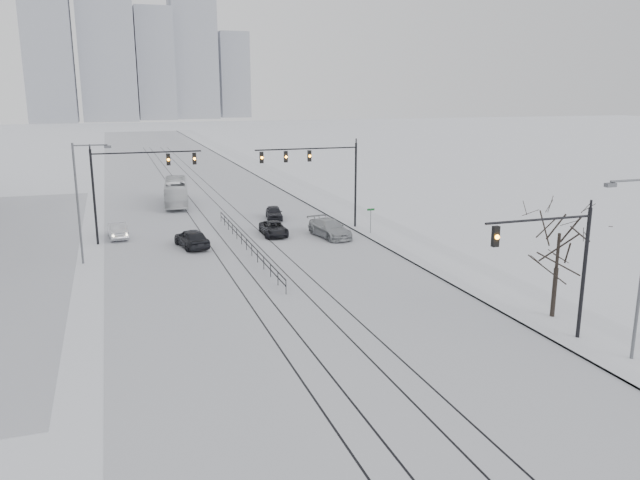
{
  "coord_description": "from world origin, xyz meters",
  "views": [
    {
      "loc": [
        -10.0,
        -18.5,
        12.65
      ],
      "look_at": [
        2.56,
        18.82,
        3.2
      ],
      "focal_mm": 35.0,
      "sensor_mm": 36.0,
      "label": 1
    }
  ],
  "objects_px": {
    "bare_tree": "(559,242)",
    "sedan_sb_outer": "(117,230)",
    "box_truck": "(176,192)",
    "traffic_mast_near": "(559,258)",
    "sedan_nb_front": "(274,229)",
    "sedan_nb_right": "(330,229)",
    "sedan_nb_far": "(274,213)",
    "sedan_sb_inner": "(192,238)"
  },
  "relations": [
    {
      "from": "bare_tree",
      "to": "sedan_sb_outer",
      "type": "xyz_separation_m",
      "value": [
        -23.05,
        28.79,
        -3.79
      ]
    },
    {
      "from": "box_truck",
      "to": "sedan_sb_outer",
      "type": "bearing_deg",
      "value": 72.1
    },
    {
      "from": "traffic_mast_near",
      "to": "sedan_nb_front",
      "type": "distance_m",
      "value": 29.66
    },
    {
      "from": "sedan_nb_right",
      "to": "box_truck",
      "type": "bearing_deg",
      "value": 109.19
    },
    {
      "from": "traffic_mast_near",
      "to": "sedan_nb_far",
      "type": "xyz_separation_m",
      "value": [
        -5.49,
        35.52,
        -3.9
      ]
    },
    {
      "from": "traffic_mast_near",
      "to": "sedan_sb_outer",
      "type": "distance_m",
      "value": 38.1
    },
    {
      "from": "traffic_mast_near",
      "to": "bare_tree",
      "type": "bearing_deg",
      "value": 51.24
    },
    {
      "from": "sedan_sb_inner",
      "to": "sedan_nb_front",
      "type": "relative_size",
      "value": 1.04
    },
    {
      "from": "bare_tree",
      "to": "sedan_nb_front",
      "type": "distance_m",
      "value": 27.54
    },
    {
      "from": "bare_tree",
      "to": "sedan_sb_inner",
      "type": "height_order",
      "value": "bare_tree"
    },
    {
      "from": "bare_tree",
      "to": "traffic_mast_near",
      "type": "bearing_deg",
      "value": -128.76
    },
    {
      "from": "traffic_mast_near",
      "to": "box_truck",
      "type": "bearing_deg",
      "value": 106.62
    },
    {
      "from": "sedan_sb_outer",
      "to": "traffic_mast_near",
      "type": "bearing_deg",
      "value": 118.29
    },
    {
      "from": "traffic_mast_near",
      "to": "sedan_nb_front",
      "type": "bearing_deg",
      "value": 104.46
    },
    {
      "from": "traffic_mast_near",
      "to": "sedan_nb_right",
      "type": "bearing_deg",
      "value": 96.14
    },
    {
      "from": "box_truck",
      "to": "sedan_nb_right",
      "type": "bearing_deg",
      "value": 124.41
    },
    {
      "from": "sedan_nb_front",
      "to": "sedan_nb_right",
      "type": "distance_m",
      "value": 5.05
    },
    {
      "from": "bare_tree",
      "to": "sedan_nb_far",
      "type": "height_order",
      "value": "bare_tree"
    },
    {
      "from": "sedan_sb_inner",
      "to": "sedan_nb_right",
      "type": "height_order",
      "value": "sedan_sb_inner"
    },
    {
      "from": "sedan_sb_outer",
      "to": "sedan_nb_front",
      "type": "relative_size",
      "value": 0.96
    },
    {
      "from": "sedan_nb_far",
      "to": "box_truck",
      "type": "xyz_separation_m",
      "value": [
        -8.49,
        11.31,
        0.79
      ]
    },
    {
      "from": "sedan_sb_outer",
      "to": "sedan_nb_front",
      "type": "height_order",
      "value": "sedan_sb_outer"
    },
    {
      "from": "sedan_nb_front",
      "to": "traffic_mast_near",
      "type": "bearing_deg",
      "value": -72.92
    },
    {
      "from": "sedan_nb_front",
      "to": "sedan_nb_far",
      "type": "relative_size",
      "value": 1.15
    },
    {
      "from": "sedan_sb_inner",
      "to": "sedan_sb_outer",
      "type": "height_order",
      "value": "sedan_sb_inner"
    },
    {
      "from": "sedan_sb_outer",
      "to": "sedan_sb_inner",
      "type": "bearing_deg",
      "value": 131.43
    },
    {
      "from": "bare_tree",
      "to": "sedan_nb_far",
      "type": "relative_size",
      "value": 1.57
    },
    {
      "from": "bare_tree",
      "to": "sedan_nb_right",
      "type": "bearing_deg",
      "value": 102.7
    },
    {
      "from": "traffic_mast_near",
      "to": "sedan_nb_front",
      "type": "height_order",
      "value": "traffic_mast_near"
    },
    {
      "from": "box_truck",
      "to": "sedan_nb_front",
      "type": "bearing_deg",
      "value": 115.84
    },
    {
      "from": "traffic_mast_near",
      "to": "sedan_sb_outer",
      "type": "bearing_deg",
      "value": 122.99
    },
    {
      "from": "sedan_sb_outer",
      "to": "sedan_nb_right",
      "type": "xyz_separation_m",
      "value": [
        17.82,
        -5.57,
        0.08
      ]
    },
    {
      "from": "traffic_mast_near",
      "to": "sedan_sb_outer",
      "type": "height_order",
      "value": "traffic_mast_near"
    },
    {
      "from": "traffic_mast_near",
      "to": "bare_tree",
      "type": "xyz_separation_m",
      "value": [
        2.41,
        3.0,
        -0.07
      ]
    },
    {
      "from": "bare_tree",
      "to": "sedan_nb_front",
      "type": "height_order",
      "value": "bare_tree"
    },
    {
      "from": "sedan_sb_inner",
      "to": "box_truck",
      "type": "bearing_deg",
      "value": -104.33
    },
    {
      "from": "traffic_mast_near",
      "to": "bare_tree",
      "type": "distance_m",
      "value": 3.85
    },
    {
      "from": "sedan_nb_front",
      "to": "box_truck",
      "type": "bearing_deg",
      "value": 112.48
    },
    {
      "from": "bare_tree",
      "to": "sedan_sb_outer",
      "type": "height_order",
      "value": "bare_tree"
    },
    {
      "from": "sedan_nb_front",
      "to": "sedan_nb_right",
      "type": "bearing_deg",
      "value": -23.74
    },
    {
      "from": "sedan_sb_outer",
      "to": "sedan_nb_far",
      "type": "distance_m",
      "value": 15.6
    },
    {
      "from": "bare_tree",
      "to": "sedan_sb_inner",
      "type": "distance_m",
      "value": 29.22
    }
  ]
}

